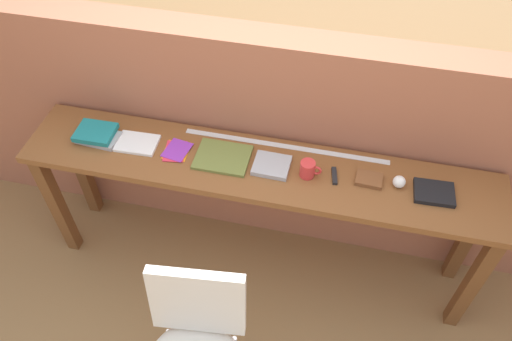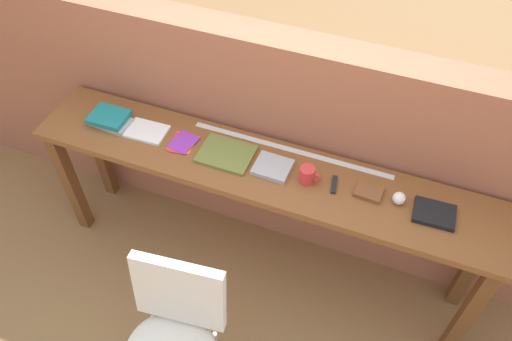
% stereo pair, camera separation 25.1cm
% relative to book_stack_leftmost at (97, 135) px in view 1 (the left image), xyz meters
% --- Properties ---
extents(ground_plane, '(40.00, 40.00, 0.00)m').
position_rel_book_stack_leftmost_xyz_m(ground_plane, '(0.89, -0.31, -0.91)').
color(ground_plane, olive).
extents(brick_wall_back, '(6.00, 0.20, 1.44)m').
position_rel_book_stack_leftmost_xyz_m(brick_wall_back, '(0.89, 0.33, -0.19)').
color(brick_wall_back, '#9E5B42').
rests_on(brick_wall_back, ground).
extents(sideboard, '(2.50, 0.44, 0.88)m').
position_rel_book_stack_leftmost_xyz_m(sideboard, '(0.89, -0.01, -0.17)').
color(sideboard, brown).
rests_on(sideboard, ground).
extents(book_stack_leftmost, '(0.23, 0.17, 0.05)m').
position_rel_book_stack_leftmost_xyz_m(book_stack_leftmost, '(0.00, 0.00, 0.00)').
color(book_stack_leftmost, '#9E9EA3').
rests_on(book_stack_leftmost, sideboard).
extents(magazine_cycling, '(0.22, 0.16, 0.02)m').
position_rel_book_stack_leftmost_xyz_m(magazine_cycling, '(0.23, 0.00, -0.02)').
color(magazine_cycling, white).
rests_on(magazine_cycling, sideboard).
extents(pamphlet_pile_colourful, '(0.15, 0.18, 0.01)m').
position_rel_book_stack_leftmost_xyz_m(pamphlet_pile_colourful, '(0.45, 0.00, -0.02)').
color(pamphlet_pile_colourful, orange).
rests_on(pamphlet_pile_colourful, sideboard).
extents(book_open_centre, '(0.28, 0.22, 0.02)m').
position_rel_book_stack_leftmost_xyz_m(book_open_centre, '(0.70, 0.00, -0.02)').
color(book_open_centre, olive).
rests_on(book_open_centre, sideboard).
extents(book_grey_hardcover, '(0.19, 0.17, 0.03)m').
position_rel_book_stack_leftmost_xyz_m(book_grey_hardcover, '(0.96, -0.00, -0.01)').
color(book_grey_hardcover, '#9E9EA3').
rests_on(book_grey_hardcover, sideboard).
extents(mug, '(0.11, 0.08, 0.09)m').
position_rel_book_stack_leftmost_xyz_m(mug, '(1.15, -0.01, 0.02)').
color(mug, red).
rests_on(mug, sideboard).
extents(multitool_folded, '(0.04, 0.11, 0.02)m').
position_rel_book_stack_leftmost_xyz_m(multitool_folded, '(1.28, 0.00, -0.02)').
color(multitool_folded, black).
rests_on(multitool_folded, sideboard).
extents(leather_journal_brown, '(0.14, 0.11, 0.02)m').
position_rel_book_stack_leftmost_xyz_m(leather_journal_brown, '(1.45, 0.01, -0.02)').
color(leather_journal_brown, brown).
rests_on(leather_journal_brown, sideboard).
extents(sports_ball_small, '(0.06, 0.06, 0.06)m').
position_rel_book_stack_leftmost_xyz_m(sports_ball_small, '(1.59, 0.01, 0.00)').
color(sports_ball_small, silver).
rests_on(sports_ball_small, sideboard).
extents(book_repair_rightmost, '(0.20, 0.16, 0.02)m').
position_rel_book_stack_leftmost_xyz_m(book_repair_rightmost, '(1.77, -0.00, -0.02)').
color(book_repair_rightmost, black).
rests_on(book_repair_rightmost, sideboard).
extents(ruler_metal_back_edge, '(1.10, 0.03, 0.00)m').
position_rel_book_stack_leftmost_xyz_m(ruler_metal_back_edge, '(1.00, 0.16, -0.03)').
color(ruler_metal_back_edge, silver).
rests_on(ruler_metal_back_edge, sideboard).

